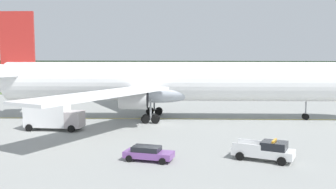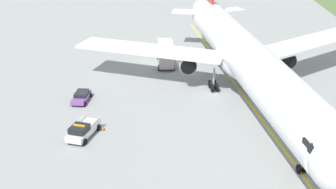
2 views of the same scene
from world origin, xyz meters
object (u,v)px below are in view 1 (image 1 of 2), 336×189
airliner (173,82)px  staff_car (148,153)px  ops_pickup_truck (265,150)px  catering_truck (52,115)px  apron_cone (244,151)px

airliner → staff_car: bearing=-85.9°
ops_pickup_truck → staff_car: (-10.25, -1.95, -0.20)m
airliner → catering_truck: 17.83m
airliner → staff_car: (1.61, -22.47, -4.77)m
staff_car → apron_cone: bearing=25.5°
staff_car → apron_cone: size_ratio=7.53×
catering_truck → apron_cone: size_ratio=12.27×
ops_pickup_truck → catering_truck: catering_truck is taller
ops_pickup_truck → staff_car: 10.43m
apron_cone → catering_truck: bearing=162.6°
ops_pickup_truck → staff_car: ops_pickup_truck is taller
ops_pickup_truck → staff_car: size_ratio=1.26×
airliner → staff_car: 23.02m
catering_truck → airliner: bearing=39.5°
airliner → catering_truck: airliner is taller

